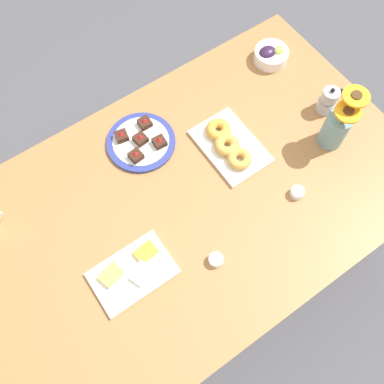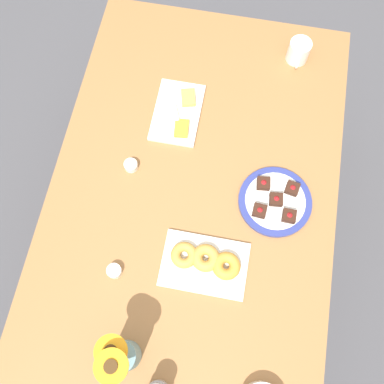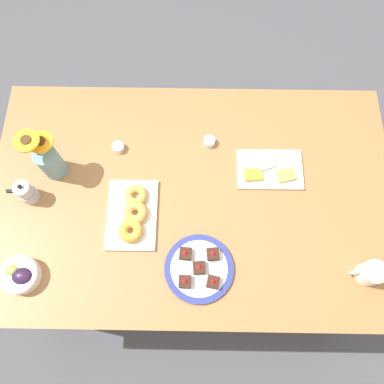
{
  "view_description": "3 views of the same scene",
  "coord_description": "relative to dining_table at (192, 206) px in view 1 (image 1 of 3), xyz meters",
  "views": [
    {
      "loc": [
        -0.35,
        -0.5,
        2.1
      ],
      "look_at": [
        0.0,
        0.0,
        0.78
      ],
      "focal_mm": 40.0,
      "sensor_mm": 36.0,
      "label": 1
    },
    {
      "loc": [
        0.48,
        0.09,
        2.15
      ],
      "look_at": [
        0.0,
        0.0,
        0.78
      ],
      "focal_mm": 40.0,
      "sensor_mm": 36.0,
      "label": 2
    },
    {
      "loc": [
        -0.01,
        0.49,
        2.12
      ],
      "look_at": [
        0.0,
        0.0,
        0.78
      ],
      "focal_mm": 35.0,
      "sensor_mm": 36.0,
      "label": 3
    }
  ],
  "objects": [
    {
      "name": "dessert_plate",
      "position": [
        -0.03,
        0.29,
        0.1
      ],
      "size": [
        0.25,
        0.25,
        0.05
      ],
      "color": "navy",
      "rests_on": "dining_table"
    },
    {
      "name": "grape_bowl",
      "position": [
        0.61,
        0.32,
        0.12
      ],
      "size": [
        0.14,
        0.14,
        0.07
      ],
      "color": "white",
      "rests_on": "dining_table"
    },
    {
      "name": "ground_plane",
      "position": [
        0.0,
        0.0,
        -0.65
      ],
      "size": [
        6.0,
        6.0,
        0.0
      ],
      "primitive_type": "plane",
      "color": "#4C4C51"
    },
    {
      "name": "jam_cup_berry",
      "position": [
        -0.07,
        -0.23,
        0.1
      ],
      "size": [
        0.05,
        0.05,
        0.03
      ],
      "color": "white",
      "rests_on": "dining_table"
    },
    {
      "name": "moka_pot",
      "position": [
        0.63,
        0.01,
        0.13
      ],
      "size": [
        0.11,
        0.07,
        0.12
      ],
      "color": "#B7B7BC",
      "rests_on": "dining_table"
    },
    {
      "name": "flower_vase",
      "position": [
        0.55,
        -0.1,
        0.18
      ],
      "size": [
        0.12,
        0.11,
        0.26
      ],
      "color": "#6B939E",
      "rests_on": "dining_table"
    },
    {
      "name": "cheese_platter",
      "position": [
        -0.31,
        -0.11,
        0.1
      ],
      "size": [
        0.26,
        0.17,
        0.03
      ],
      "color": "white",
      "rests_on": "dining_table"
    },
    {
      "name": "jam_cup_honey",
      "position": [
        0.3,
        -0.2,
        0.1
      ],
      "size": [
        0.05,
        0.05,
        0.03
      ],
      "color": "white",
      "rests_on": "dining_table"
    },
    {
      "name": "dining_table",
      "position": [
        0.0,
        0.0,
        0.0
      ],
      "size": [
        1.6,
        1.0,
        0.74
      ],
      "color": "#9E6B3D",
      "rests_on": "ground_plane"
    },
    {
      "name": "croissant_platter",
      "position": [
        0.22,
        0.09,
        0.11
      ],
      "size": [
        0.19,
        0.28,
        0.05
      ],
      "color": "white",
      "rests_on": "dining_table"
    }
  ]
}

